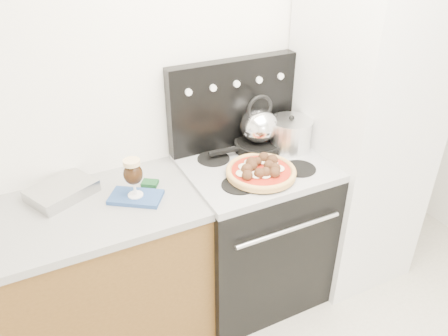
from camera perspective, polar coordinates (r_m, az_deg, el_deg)
room_shell at (r=1.57m, az=18.30°, el=-4.13°), size 3.52×3.01×2.52m
base_cabinet at (r=2.44m, az=-20.61°, el=-15.17°), size 1.45×0.60×0.86m
countertop at (r=2.16m, az=-22.77°, el=-6.69°), size 1.48×0.63×0.04m
stove_body at (r=2.64m, az=3.73°, el=-8.52°), size 0.76×0.65×0.88m
cooktop at (r=2.38m, az=4.10°, el=0.12°), size 0.76×0.65×0.04m
backguard at (r=2.47m, az=1.11°, el=8.42°), size 0.76×0.08×0.50m
fridge at (r=2.73m, az=17.28°, el=4.11°), size 0.64×0.68×1.90m
foil_sheet at (r=2.26m, az=-20.44°, el=-2.80°), size 0.36×0.32×0.06m
oven_mitt at (r=2.15m, az=-11.44°, el=-3.76°), size 0.28×0.26×0.02m
beer_glass at (r=2.09m, az=-11.74°, el=-1.26°), size 0.11×0.11×0.20m
pizza_pan at (r=2.26m, az=4.83°, el=-0.96°), size 0.42×0.42×0.01m
pizza at (r=2.24m, az=4.86°, el=-0.28°), size 0.36×0.36×0.05m
skillet at (r=2.51m, az=4.47°, el=2.97°), size 0.30×0.30×0.05m
tea_kettle at (r=2.45m, az=4.60°, el=5.91°), size 0.24×0.24×0.23m
stock_pot at (r=2.51m, az=8.64°, el=4.27°), size 0.26×0.26×0.17m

